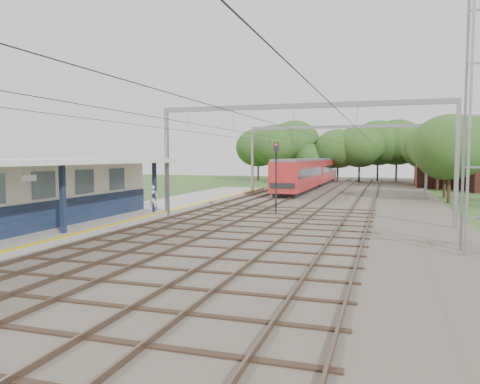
% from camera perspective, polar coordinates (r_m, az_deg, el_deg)
% --- Properties ---
extents(ground, '(160.00, 160.00, 0.00)m').
position_cam_1_polar(ground, '(15.31, -17.06, -10.65)').
color(ground, '#2D4C1E').
rests_on(ground, ground).
extents(ballast_bed, '(18.00, 90.00, 0.10)m').
position_cam_1_polar(ballast_bed, '(42.57, 11.37, -0.96)').
color(ballast_bed, '#473D33').
rests_on(ballast_bed, ground).
extents(platform, '(5.00, 52.00, 0.35)m').
position_cam_1_polar(platform, '(30.86, -13.84, -2.75)').
color(platform, gray).
rests_on(platform, ground).
extents(yellow_stripe, '(0.45, 52.00, 0.01)m').
position_cam_1_polar(yellow_stripe, '(29.74, -10.14, -2.60)').
color(yellow_stripe, yellow).
rests_on(yellow_stripe, platform).
extents(station_building, '(3.41, 18.00, 3.40)m').
position_cam_1_polar(station_building, '(25.90, -24.62, -0.19)').
color(station_building, beige).
rests_on(station_building, platform).
extents(canopy, '(6.40, 20.00, 3.44)m').
position_cam_1_polar(canopy, '(24.35, -24.37, 3.32)').
color(canopy, '#111D38').
rests_on(canopy, platform).
extents(rail_tracks, '(11.80, 88.00, 0.15)m').
position_cam_1_polar(rail_tracks, '(42.89, 8.05, -0.71)').
color(rail_tracks, brown).
rests_on(rail_tracks, ballast_bed).
extents(catenary_system, '(17.22, 88.00, 7.00)m').
position_cam_1_polar(catenary_system, '(37.81, 9.80, 6.69)').
color(catenary_system, gray).
rests_on(catenary_system, ground).
extents(tree_band, '(31.72, 30.88, 8.82)m').
position_cam_1_polar(tree_band, '(69.44, 13.69, 5.03)').
color(tree_band, '#382619').
rests_on(tree_band, ground).
extents(house_far, '(8.00, 6.12, 8.66)m').
position_cam_1_polar(house_far, '(64.60, 24.20, 3.34)').
color(house_far, brown).
rests_on(house_far, ground).
extents(person, '(0.67, 0.48, 1.72)m').
position_cam_1_polar(person, '(30.87, -10.49, -0.76)').
color(person, silver).
rests_on(person, platform).
extents(train, '(2.72, 33.88, 3.59)m').
position_cam_1_polar(train, '(58.89, 8.70, 2.42)').
color(train, black).
rests_on(train, ballast_bed).
extents(signal_post, '(0.36, 0.31, 4.86)m').
position_cam_1_polar(signal_post, '(31.50, 4.42, 3.01)').
color(signal_post, black).
rests_on(signal_post, ground).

